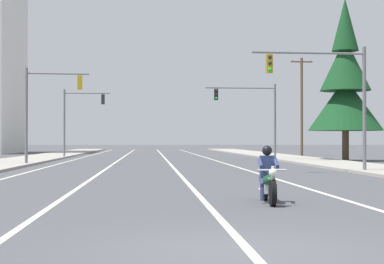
{
  "coord_description": "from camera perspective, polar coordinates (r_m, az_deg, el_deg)",
  "views": [
    {
      "loc": [
        -1.31,
        -9.06,
        1.6
      ],
      "look_at": [
        0.69,
        19.58,
        1.97
      ],
      "focal_mm": 58.42,
      "sensor_mm": 36.0,
      "label": 1
    }
  ],
  "objects": [
    {
      "name": "lane_stripe_far_left",
      "position": [
        54.41,
        -10.32,
        -2.41
      ],
      "size": [
        0.16,
        100.0,
        0.01
      ],
      "primitive_type": "cube",
      "color": "beige",
      "rests_on": "ground"
    },
    {
      "name": "traffic_signal_near_left",
      "position": [
        40.9,
        -13.33,
        2.7
      ],
      "size": [
        4.02,
        0.54,
        6.2
      ],
      "color": "slate",
      "rests_on": "ground"
    },
    {
      "name": "traffic_signal_near_right",
      "position": [
        31.33,
        12.63,
        3.94
      ],
      "size": [
        5.7,
        0.53,
        6.2
      ],
      "color": "slate",
      "rests_on": "ground"
    },
    {
      "name": "conifer_tree_right_verge_far",
      "position": [
        49.42,
        13.82,
        4.09
      ],
      "size": [
        5.69,
        5.69,
        12.53
      ],
      "color": "#4C3828",
      "rests_on": "ground"
    },
    {
      "name": "traffic_signal_mid_right",
      "position": [
        51.18,
        5.73,
        2.12
      ],
      "size": [
        5.81,
        0.49,
        6.2
      ],
      "color": "slate",
      "rests_on": "ground"
    },
    {
      "name": "lane_stripe_left",
      "position": [
        54.14,
        -6.48,
        -2.43
      ],
      "size": [
        0.16,
        100.0,
        0.01
      ],
      "primitive_type": "cube",
      "color": "beige",
      "rests_on": "ground"
    },
    {
      "name": "sidewalk_kerb_left",
      "position": [
        49.99,
        -14.91,
        -2.47
      ],
      "size": [
        4.4,
        110.0,
        0.14
      ],
      "primitive_type": "cube",
      "color": "#9E998E",
      "rests_on": "ground"
    },
    {
      "name": "sidewalk_kerb_right",
      "position": [
        50.55,
        9.83,
        -2.47
      ],
      "size": [
        4.4,
        110.0,
        0.14
      ],
      "primitive_type": "cube",
      "color": "#9E998E",
      "rests_on": "ground"
    },
    {
      "name": "lane_stripe_right",
      "position": [
        54.34,
        1.53,
        -2.43
      ],
      "size": [
        0.16,
        100.0,
        0.01
      ],
      "primitive_type": "cube",
      "color": "beige",
      "rests_on": "ground"
    },
    {
      "name": "lane_stripe_center",
      "position": [
        54.1,
        -2.46,
        -2.43
      ],
      "size": [
        0.16,
        100.0,
        0.01
      ],
      "primitive_type": "cube",
      "color": "beige",
      "rests_on": "ground"
    },
    {
      "name": "motorcycle_with_rider",
      "position": [
        16.02,
        6.96,
        -4.37
      ],
      "size": [
        0.7,
        2.19,
        1.46
      ],
      "color": "black",
      "rests_on": "ground"
    },
    {
      "name": "utility_pole_right_far",
      "position": [
        64.69,
        9.98,
        2.48
      ],
      "size": [
        2.24,
        0.26,
        10.0
      ],
      "color": "brown",
      "rests_on": "ground"
    },
    {
      "name": "ground_plane",
      "position": [
        9.3,
        4.26,
        -10.65
      ],
      "size": [
        400.0,
        400.0,
        0.0
      ],
      "primitive_type": "plane",
      "color": "#47474C"
    },
    {
      "name": "traffic_signal_mid_left",
      "position": [
        57.42,
        -10.43,
        1.72
      ],
      "size": [
        4.18,
        0.37,
        6.2
      ],
      "color": "slate",
      "rests_on": "ground"
    }
  ]
}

